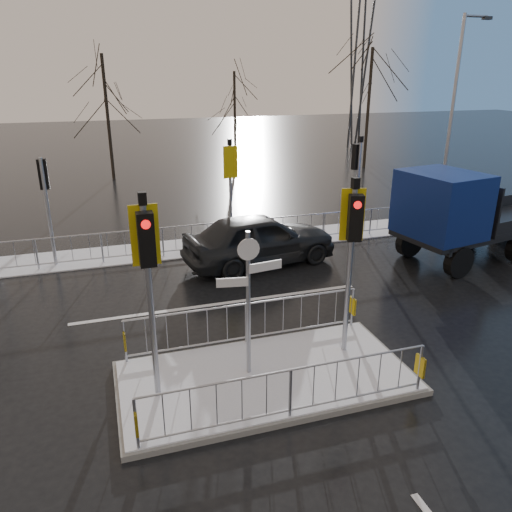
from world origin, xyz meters
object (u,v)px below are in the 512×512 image
object	(u,v)px
traffic_island	(265,364)
flatbed_truck	(460,214)
car_far_lane	(260,239)
street_lamp_right	(453,115)

from	to	relation	value
traffic_island	flatbed_truck	xyz separation A→B (m)	(8.31, 4.63, 1.25)
car_far_lane	street_lamp_right	distance (m)	9.54
traffic_island	flatbed_truck	bearing A→B (deg)	29.14
traffic_island	street_lamp_right	world-z (taller)	street_lamp_right
traffic_island	car_far_lane	xyz separation A→B (m)	(1.98, 6.39, 0.47)
car_far_lane	flatbed_truck	bearing A→B (deg)	-113.70
traffic_island	car_far_lane	world-z (taller)	traffic_island
car_far_lane	street_lamp_right	bearing A→B (deg)	-84.49
traffic_island	street_lamp_right	size ratio (longest dim) A/B	0.75
flatbed_truck	street_lamp_right	xyz separation A→B (m)	(2.28, 3.86, 2.75)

